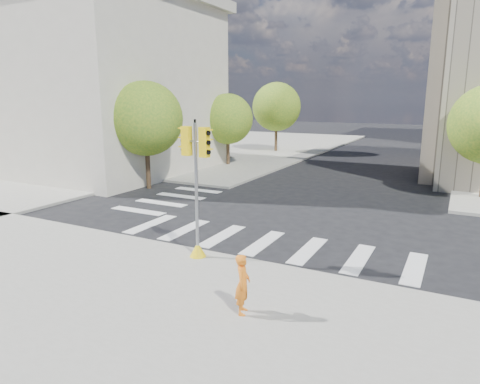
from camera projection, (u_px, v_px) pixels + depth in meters
name	position (u px, v px, depth m)	size (l,w,h in m)	color
ground	(285.00, 229.00, 17.98)	(160.00, 160.00, 0.00)	black
sidewalk_near	(79.00, 374.00, 8.43)	(30.00, 14.00, 0.15)	gray
sidewalk_far_left	(207.00, 145.00, 49.50)	(28.00, 40.00, 0.15)	gray
classical_building	(80.00, 84.00, 32.53)	(19.00, 15.00, 12.70)	beige
tree_lw_near	(146.00, 119.00, 25.27)	(4.40, 4.40, 6.41)	#382616
tree_lw_mid	(228.00, 119.00, 34.03)	(4.00, 4.00, 5.77)	#382616
tree_lw_far	(277.00, 107.00, 42.53)	(4.80, 4.80, 6.95)	#382616
tree_re_far	(479.00, 113.00, 43.23)	(4.00, 4.00, 5.88)	#382616
traffic_signal	(197.00, 200.00, 14.10)	(1.08, 0.56, 4.60)	yellow
photographer	(243.00, 284.00, 10.54)	(0.56, 0.37, 1.54)	orange
planter_wall	(89.00, 181.00, 26.48)	(6.00, 0.40, 0.50)	white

